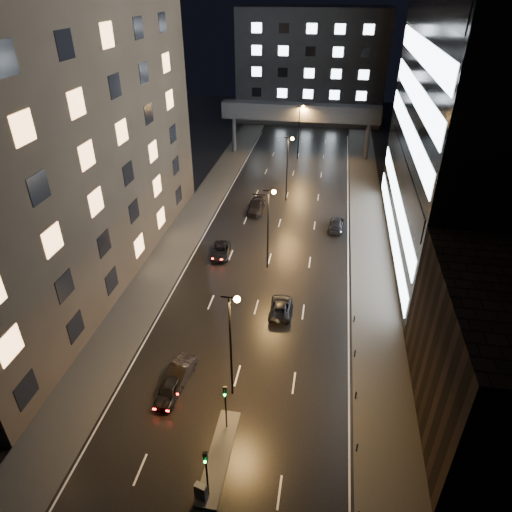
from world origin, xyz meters
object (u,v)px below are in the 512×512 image
Objects in this scene: car_away_d at (256,206)px; car_toward_b at (336,224)px; car_away_b at (178,374)px; utility_cabinet at (201,492)px; car_away_a at (170,390)px; car_away_c at (221,251)px; car_toward_a at (281,307)px.

car_away_d is 12.54m from car_toward_b.
utility_cabinet is at bearing -56.50° from car_away_b.
car_toward_b is (13.07, 32.69, 0.04)m from car_away_a.
car_away_a is at bearing -93.47° from car_away_c.
car_away_a is at bearing -88.27° from car_away_b.
car_away_d is 1.21× the size of car_toward_a.
car_away_b is 0.98× the size of car_away_c.
car_toward_a is 3.52× the size of utility_cabinet.
car_away_b reaches higher than car_away_c.
car_toward_b is at bearing 71.67° from car_away_a.
car_toward_b is (12.89, 30.91, -0.05)m from car_away_b.
car_away_b is 3.46× the size of utility_cabinet.
car_away_d is 44.79m from utility_cabinet.
car_away_a is at bearing 136.63° from utility_cabinet.
car_away_a is at bearing -93.24° from car_away_d.
utility_cabinet is (3.84, -44.63, -0.01)m from car_away_d.
car_toward_a is at bearing 62.51° from car_away_a.
car_toward_b is (11.94, -3.81, -0.11)m from car_away_d.
car_away_c is (-1.12, 22.98, -0.02)m from car_away_a.
car_away_c is at bearing -50.26° from car_toward_a.
car_away_b is at bearing -93.03° from car_away_d.
car_away_c is at bearing 101.25° from car_away_b.
car_away_a reaches higher than car_away_c.
car_away_c is 17.20m from car_toward_b.
car_away_c is 0.96× the size of car_toward_b.
car_away_c is 13.70m from car_away_d.
car_away_a is 23.01m from car_away_c.
car_away_d is 24.55m from car_toward_a.
car_away_d is at bearing 110.12° from utility_cabinet.
car_away_b is 0.98× the size of car_toward_a.
car_away_c reaches higher than car_toward_a.
car_toward_a is at bearing -55.21° from car_away_c.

